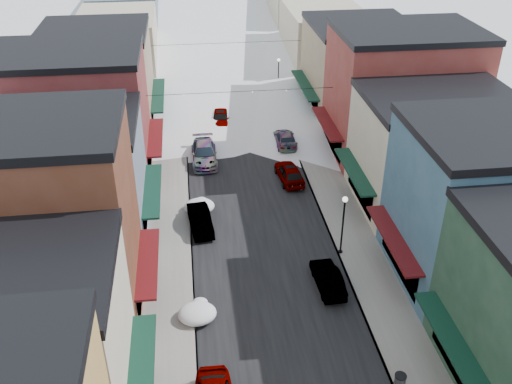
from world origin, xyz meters
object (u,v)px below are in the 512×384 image
object	(u,v)px
car_dark_hatch	(200,220)
car_green_sedan	(328,278)
trash_can	(400,382)
streetlamp_near	(343,218)

from	to	relation	value
car_dark_hatch	car_green_sedan	bearing A→B (deg)	-51.32
trash_can	streetlamp_near	bearing A→B (deg)	90.00
trash_can	streetlamp_near	xyz separation A→B (m)	(0.00, 11.93, 2.29)
car_dark_hatch	car_green_sedan	size ratio (longest dim) A/B	1.04
car_dark_hatch	streetlamp_near	bearing A→B (deg)	-31.56
car_green_sedan	streetlamp_near	world-z (taller)	streetlamp_near
car_green_sedan	car_dark_hatch	bearing A→B (deg)	-47.11
car_dark_hatch	streetlamp_near	distance (m)	10.72
car_green_sedan	streetlamp_near	size ratio (longest dim) A/B	0.91
trash_can	car_green_sedan	bearing A→B (deg)	101.15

